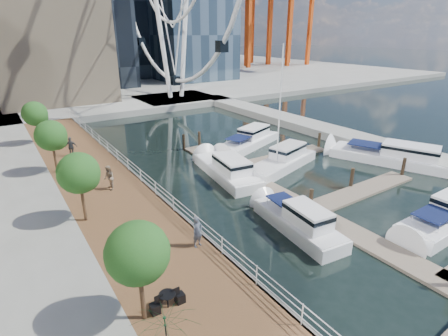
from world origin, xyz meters
TOP-DOWN VIEW (x-y plane):
  - ground at (0.00, 0.00)m, footprint 520.00×520.00m
  - boardwalk at (-9.00, 15.00)m, footprint 6.00×60.00m
  - seawall at (-6.00, 15.00)m, footprint 0.25×60.00m
  - land_far at (0.00, 102.00)m, footprint 200.00×114.00m
  - breakwater at (20.00, 20.00)m, footprint 4.00×60.00m
  - pier at (14.00, 52.00)m, footprint 14.00×12.00m
  - railing at (-6.10, 15.00)m, footprint 0.10×60.00m
  - floating_docks at (7.97, 9.98)m, footprint 16.00×34.00m
  - port_cranes at (67.67, 95.67)m, footprint 40.00×52.00m
  - street_trees at (-11.40, 14.00)m, footprint 2.60×42.60m
  - yacht_foreground at (9.15, 1.38)m, footprint 9.70×2.67m
  - pedestrian_near at (-6.82, 7.41)m, footprint 0.75×0.58m
  - pedestrian_mid at (-8.68, 17.82)m, footprint 0.84×1.02m
  - pedestrian_far at (-9.39, 27.68)m, footprint 1.22×0.96m
  - moored_yachts at (8.23, 13.07)m, footprint 23.07×36.73m

SIDE VIEW (x-z plane):
  - ground at x=0.00m, z-range 0.00..0.00m
  - yacht_foreground at x=9.15m, z-range -1.07..1.07m
  - moored_yachts at x=8.23m, z-range -5.75..5.75m
  - floating_docks at x=7.97m, z-range -0.81..1.79m
  - boardwalk at x=-9.00m, z-range 0.00..1.00m
  - seawall at x=-6.00m, z-range 0.00..1.00m
  - land_far at x=0.00m, z-range 0.00..1.00m
  - breakwater at x=20.00m, z-range 0.00..1.00m
  - pier at x=14.00m, z-range 0.00..1.00m
  - railing at x=-6.10m, z-range 1.00..2.05m
  - pedestrian_near at x=-6.82m, z-range 1.00..2.85m
  - pedestrian_far at x=-9.39m, z-range 1.00..2.93m
  - pedestrian_mid at x=-8.68m, z-range 1.00..2.94m
  - street_trees at x=-11.40m, z-range 1.99..6.59m
  - port_cranes at x=67.67m, z-range 1.00..39.00m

